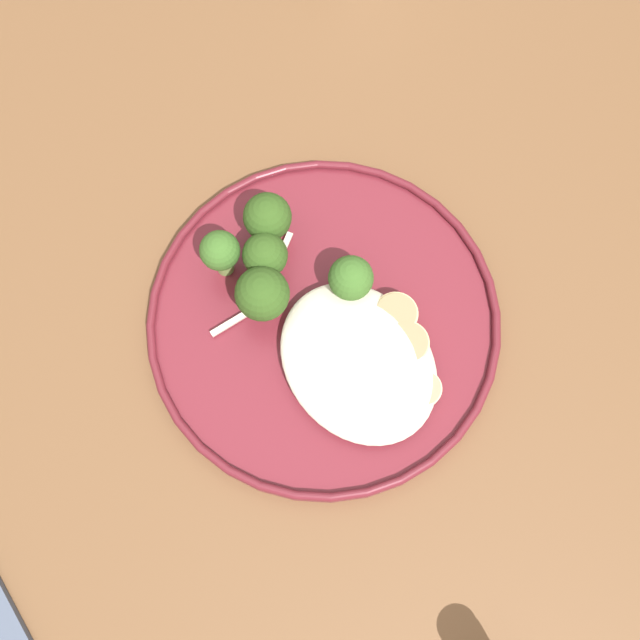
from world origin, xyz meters
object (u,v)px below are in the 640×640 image
at_px(seared_scallop_on_noodles, 423,389).
at_px(broccoli_floret_front_edge, 220,252).
at_px(seared_scallop_front_small, 395,315).
at_px(broccoli_floret_right_tilted, 268,218).
at_px(broccoli_floret_beside_noodles, 265,256).
at_px(seared_scallop_left_edge, 377,374).
at_px(broccoli_floret_small_sprig, 351,279).
at_px(seared_scallop_right_edge, 406,344).
at_px(dinner_plate, 320,324).
at_px(broccoli_floret_left_leaning, 262,294).

xyz_separation_m(seared_scallop_on_noodles, broccoli_floret_front_edge, (-0.18, -0.07, 0.03)).
distance_m(seared_scallop_front_small, broccoli_floret_right_tilted, 0.13).
height_order(seared_scallop_on_noodles, broccoli_floret_right_tilted, broccoli_floret_right_tilted).
relative_size(seared_scallop_on_noodles, broccoli_floret_beside_noodles, 0.56).
bearing_deg(seared_scallop_left_edge, broccoli_floret_small_sprig, 159.86).
xyz_separation_m(seared_scallop_right_edge, broccoli_floret_small_sprig, (-0.07, -0.01, 0.02)).
bearing_deg(seared_scallop_left_edge, seared_scallop_on_noodles, 35.85).
xyz_separation_m(dinner_plate, broccoli_floret_beside_noodles, (-0.06, -0.01, 0.04)).
bearing_deg(broccoli_floret_front_edge, seared_scallop_left_edge, 17.08).
bearing_deg(dinner_plate, broccoli_floret_right_tilted, 172.51).
height_order(broccoli_floret_right_tilted, broccoli_floret_front_edge, broccoli_floret_right_tilted).
bearing_deg(broccoli_floret_left_leaning, seared_scallop_front_small, 48.81).
distance_m(seared_scallop_right_edge, broccoli_floret_small_sprig, 0.07).
distance_m(seared_scallop_on_noodles, broccoli_floret_front_edge, 0.19).
bearing_deg(broccoli_floret_beside_noodles, broccoli_floret_small_sprig, 38.40).
xyz_separation_m(seared_scallop_front_small, broccoli_floret_beside_noodles, (-0.10, -0.06, 0.02)).
relative_size(dinner_plate, broccoli_floret_front_edge, 5.19).
bearing_deg(broccoli_floret_right_tilted, dinner_plate, -7.49).
bearing_deg(seared_scallop_left_edge, broccoli_floret_right_tilted, 179.34).
height_order(seared_scallop_front_small, seared_scallop_right_edge, same).
bearing_deg(broccoli_floret_right_tilted, seared_scallop_on_noodles, 6.41).
bearing_deg(seared_scallop_left_edge, broccoli_floret_front_edge, -162.92).
relative_size(dinner_plate, broccoli_floret_beside_noodles, 5.45).
bearing_deg(dinner_plate, seared_scallop_right_edge, 37.13).
bearing_deg(broccoli_floret_small_sprig, seared_scallop_front_small, 20.63).
relative_size(seared_scallop_left_edge, seared_scallop_front_small, 0.80).
xyz_separation_m(broccoli_floret_beside_noodles, broccoli_floret_small_sprig, (0.06, 0.04, -0.00)).
height_order(broccoli_floret_beside_noodles, broccoli_floret_left_leaning, broccoli_floret_left_leaning).
relative_size(seared_scallop_on_noodles, broccoli_floret_front_edge, 0.53).
xyz_separation_m(seared_scallop_front_small, broccoli_floret_left_leaning, (-0.07, -0.08, 0.02)).
bearing_deg(seared_scallop_right_edge, seared_scallop_left_edge, -80.65).
relative_size(dinner_plate, broccoli_floret_right_tilted, 5.03).
xyz_separation_m(dinner_plate, broccoli_floret_small_sprig, (-0.01, 0.04, 0.03)).
distance_m(seared_scallop_on_noodles, broccoli_floret_small_sprig, 0.10).
relative_size(broccoli_floret_beside_noodles, broccoli_floret_front_edge, 0.95).
bearing_deg(broccoli_floret_beside_noodles, broccoli_floret_left_leaning, -38.18).
bearing_deg(seared_scallop_on_noodles, seared_scallop_front_small, 162.36).
relative_size(broccoli_floret_beside_noodles, broccoli_floret_right_tilted, 0.92).
relative_size(dinner_plate, seared_scallop_front_small, 8.11).
bearing_deg(broccoli_floret_front_edge, broccoli_floret_small_sprig, 42.65).
relative_size(dinner_plate, broccoli_floret_left_leaning, 4.89).
bearing_deg(broccoli_floret_beside_noodles, broccoli_floret_right_tilted, 141.53).
height_order(dinner_plate, broccoli_floret_beside_noodles, broccoli_floret_beside_noodles).
bearing_deg(seared_scallop_front_small, dinner_plate, -122.81).
height_order(broccoli_floret_small_sprig, broccoli_floret_front_edge, broccoli_floret_front_edge).
xyz_separation_m(seared_scallop_on_noodles, broccoli_floret_left_leaning, (-0.13, -0.06, 0.03)).
relative_size(dinner_plate, seared_scallop_on_noodles, 9.82).
bearing_deg(seared_scallop_right_edge, seared_scallop_front_small, 162.09).
height_order(seared_scallop_front_small, broccoli_floret_front_edge, broccoli_floret_front_edge).
height_order(dinner_plate, broccoli_floret_front_edge, broccoli_floret_front_edge).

